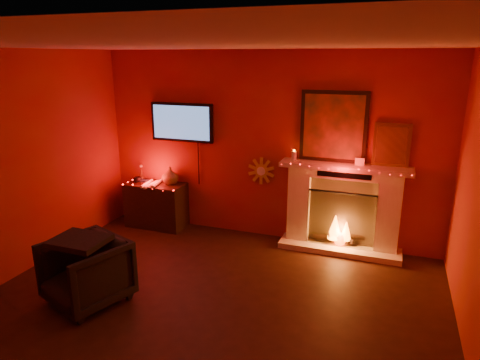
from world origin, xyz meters
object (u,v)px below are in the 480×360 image
object	(u,v)px
fireplace	(342,200)
tv	(182,122)
armchair	(86,272)
console_table	(157,203)
sunburst_clock	(261,171)

from	to	relation	value
fireplace	tv	bearing A→B (deg)	178.50
tv	armchair	distance (m)	2.70
console_table	armchair	world-z (taller)	console_table
console_table	armchair	xyz separation A→B (m)	(0.41, -2.19, -0.03)
tv	console_table	bearing A→B (deg)	-154.45
sunburst_clock	console_table	distance (m)	1.77
console_table	sunburst_clock	bearing A→B (deg)	7.51
fireplace	console_table	xyz separation A→B (m)	(-2.84, -0.13, -0.34)
tv	sunburst_clock	xyz separation A→B (m)	(1.25, 0.03, -0.65)
fireplace	sunburst_clock	bearing A→B (deg)	175.63
fireplace	sunburst_clock	size ratio (longest dim) A/B	5.45
tv	sunburst_clock	size ratio (longest dim) A/B	3.10
sunburst_clock	console_table	size ratio (longest dim) A/B	0.41
tv	console_table	distance (m)	1.34
tv	console_table	world-z (taller)	tv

